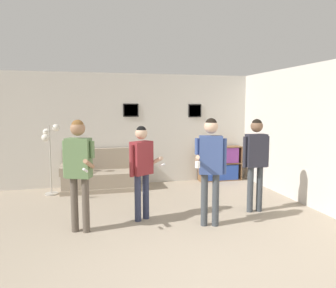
# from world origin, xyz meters

# --- Properties ---
(ground_plane) EXTENTS (20.00, 20.00, 0.00)m
(ground_plane) POSITION_xyz_m (0.00, 0.00, 0.00)
(ground_plane) COLOR gray
(wall_back) EXTENTS (8.04, 0.08, 2.70)m
(wall_back) POSITION_xyz_m (0.00, 4.79, 1.35)
(wall_back) COLOR beige
(wall_back) RESTS_ON ground_plane
(wall_right) EXTENTS (0.06, 7.16, 2.70)m
(wall_right) POSITION_xyz_m (2.85, 2.38, 1.35)
(wall_right) COLOR beige
(wall_right) RESTS_ON ground_plane
(couch) EXTENTS (1.76, 0.80, 0.92)m
(couch) POSITION_xyz_m (-0.99, 4.37, 0.30)
(couch) COLOR gray
(couch) RESTS_ON ground_plane
(bookshelf) EXTENTS (1.11, 0.30, 0.88)m
(bookshelf) POSITION_xyz_m (2.05, 4.57, 0.44)
(bookshelf) COLOR brown
(bookshelf) RESTS_ON ground_plane
(floor_lamp) EXTENTS (0.37, 0.40, 1.53)m
(floor_lamp) POSITION_xyz_m (-2.05, 4.16, 1.10)
(floor_lamp) COLOR #ADA89E
(floor_lamp) RESTS_ON ground_plane
(person_player_foreground_left) EXTENTS (0.47, 0.57, 1.72)m
(person_player_foreground_left) POSITION_xyz_m (-1.39, 1.80, 1.06)
(person_player_foreground_left) COLOR brown
(person_player_foreground_left) RESTS_ON ground_plane
(person_player_foreground_center) EXTENTS (0.59, 0.36, 1.59)m
(person_player_foreground_center) POSITION_xyz_m (-0.39, 2.10, 0.97)
(person_player_foreground_center) COLOR #2D334C
(person_player_foreground_center) RESTS_ON ground_plane
(person_watcher_holding_cup) EXTENTS (0.57, 0.39, 1.73)m
(person_watcher_holding_cup) POSITION_xyz_m (0.63, 1.57, 1.07)
(person_watcher_holding_cup) COLOR #3D4247
(person_watcher_holding_cup) RESTS_ON ground_plane
(person_spectator_near_bookshelf) EXTENTS (0.50, 0.21, 1.69)m
(person_spectator_near_bookshelf) POSITION_xyz_m (1.68, 2.05, 1.04)
(person_spectator_near_bookshelf) COLOR #3D4247
(person_spectator_near_bookshelf) RESTS_ON ground_plane
(bottle_on_floor) EXTENTS (0.06, 0.06, 0.24)m
(bottle_on_floor) POSITION_xyz_m (-1.30, 3.69, 0.09)
(bottle_on_floor) COLOR #3D6638
(bottle_on_floor) RESTS_ON ground_plane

